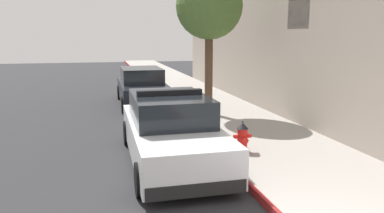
{
  "coord_description": "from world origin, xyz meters",
  "views": [
    {
      "loc": [
        -2.65,
        -3.55,
        2.86
      ],
      "look_at": [
        -0.32,
        5.99,
        1.0
      ],
      "focal_mm": 34.56,
      "sensor_mm": 36.0,
      "label": 1
    }
  ],
  "objects_px": {
    "parked_car_silver_ahead": "(142,87)",
    "police_cruiser": "(170,131)",
    "street_tree": "(209,7)",
    "fire_hydrant": "(242,137)"
  },
  "relations": [
    {
      "from": "parked_car_silver_ahead",
      "to": "street_tree",
      "type": "distance_m",
      "value": 4.92
    },
    {
      "from": "parked_car_silver_ahead",
      "to": "street_tree",
      "type": "bearing_deg",
      "value": -57.89
    },
    {
      "from": "fire_hydrant",
      "to": "street_tree",
      "type": "distance_m",
      "value": 5.61
    },
    {
      "from": "police_cruiser",
      "to": "street_tree",
      "type": "bearing_deg",
      "value": 63.51
    },
    {
      "from": "fire_hydrant",
      "to": "street_tree",
      "type": "xyz_separation_m",
      "value": [
        0.45,
        4.47,
        3.36
      ]
    },
    {
      "from": "police_cruiser",
      "to": "fire_hydrant",
      "type": "height_order",
      "value": "police_cruiser"
    },
    {
      "from": "police_cruiser",
      "to": "parked_car_silver_ahead",
      "type": "relative_size",
      "value": 1.0
    },
    {
      "from": "police_cruiser",
      "to": "street_tree",
      "type": "height_order",
      "value": "street_tree"
    },
    {
      "from": "parked_car_silver_ahead",
      "to": "police_cruiser",
      "type": "bearing_deg",
      "value": -91.24
    },
    {
      "from": "police_cruiser",
      "to": "street_tree",
      "type": "relative_size",
      "value": 0.99
    }
  ]
}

